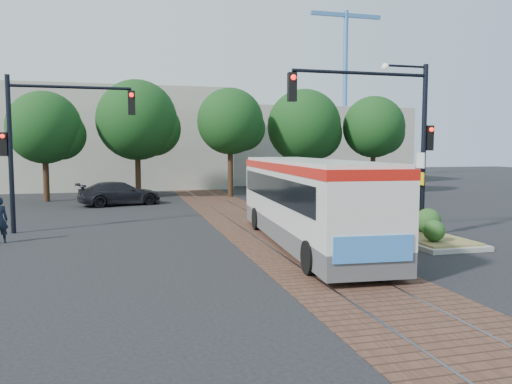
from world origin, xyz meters
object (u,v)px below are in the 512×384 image
city_bus (306,198)px  traffic_island (416,229)px  parked_car (120,193)px  signal_pole_main (393,122)px  signal_pole_left (42,132)px

city_bus → traffic_island: (4.27, 0.14, -1.27)m
traffic_island → parked_car: parked_car is taller
traffic_island → signal_pole_main: size_ratio=0.87×
signal_pole_left → parked_car: bearing=72.8°
city_bus → parked_car: (-6.19, 13.85, -0.92)m
parked_car → signal_pole_main: bearing=-160.7°
parked_car → signal_pole_left: bearing=147.2°
signal_pole_main → signal_pole_left: bearing=158.6°
signal_pole_main → city_bus: bearing=-176.0°
city_bus → signal_pole_main: bearing=7.9°
signal_pole_main → parked_car: signal_pole_main is taller
signal_pole_left → traffic_island: bearing=-20.4°
city_bus → parked_car: 15.20m
signal_pole_main → signal_pole_left: (-12.23, 4.80, -0.29)m
parked_car → traffic_island: bearing=-158.3°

